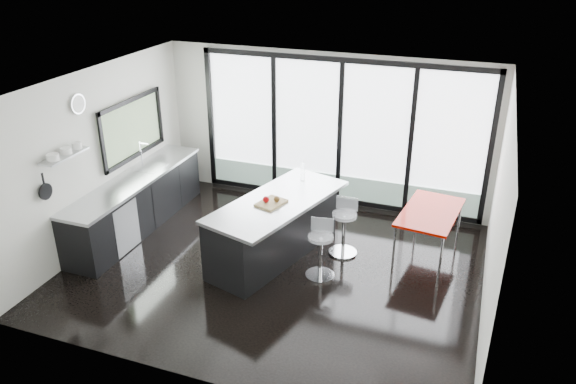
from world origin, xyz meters
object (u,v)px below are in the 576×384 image
at_px(island, 274,227).
at_px(bar_stool_far, 344,233).
at_px(red_table, 428,232).
at_px(bar_stool_near, 320,256).

height_order(island, bar_stool_far, island).
height_order(island, red_table, island).
xyz_separation_m(island, red_table, (2.24, 0.89, -0.13)).
relative_size(island, red_table, 1.88).
distance_m(island, bar_stool_near, 0.92).
distance_m(island, red_table, 2.42).
distance_m(bar_stool_near, bar_stool_far, 0.77).
bearing_deg(red_table, bar_stool_near, -139.07).
xyz_separation_m(bar_stool_near, bar_stool_far, (0.15, 0.75, 0.01)).
bearing_deg(red_table, bar_stool_far, -159.74).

